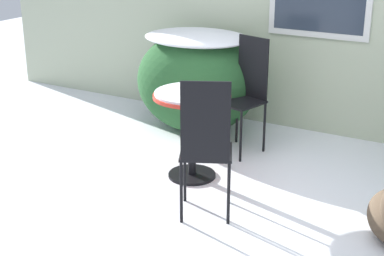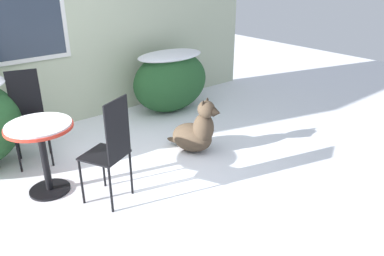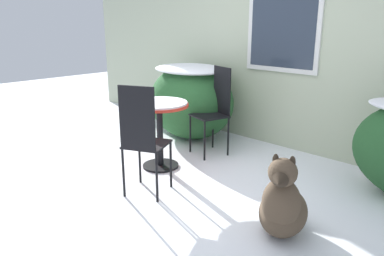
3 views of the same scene
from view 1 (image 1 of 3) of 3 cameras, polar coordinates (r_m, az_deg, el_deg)
The scene contains 5 objects.
ground_plane at distance 4.64m, azimuth 1.64°, elevation -8.19°, with size 16.00×16.00×0.00m, color white.
shrub_left at distance 6.17m, azimuth 0.44°, elevation 4.80°, with size 1.31×1.07×1.07m.
patio_table at distance 5.02m, azimuth 0.00°, elevation 1.55°, with size 0.67×0.67×0.78m.
patio_chair_near_table at distance 5.65m, azimuth 5.21°, elevation 3.63°, with size 0.48×0.48×1.11m.
patio_chair_far_side at distance 4.32m, azimuth 1.35°, elevation -1.58°, with size 0.52×0.52×1.11m.
Camera 1 is at (1.89, -3.62, 2.19)m, focal length 55.00 mm.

